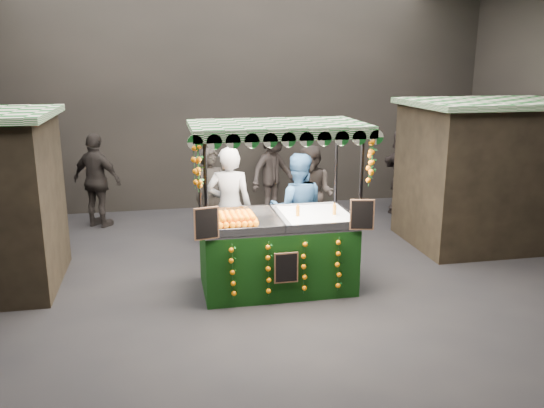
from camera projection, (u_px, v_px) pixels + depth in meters
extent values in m
plane|color=black|center=(266.00, 291.00, 8.26)|extent=(12.00, 12.00, 0.00)
cube|color=black|center=(223.00, 96.00, 12.38)|extent=(12.00, 0.10, 5.00)
cube|color=black|center=(448.00, 221.00, 2.89)|extent=(12.00, 0.10, 5.00)
cube|color=black|center=(489.00, 175.00, 10.21)|extent=(2.80, 2.00, 2.50)
cube|color=#13571B|center=(496.00, 103.00, 9.89)|extent=(3.00, 2.20, 0.10)
cube|color=black|center=(277.00, 256.00, 8.29)|extent=(2.17, 1.18, 0.99)
cube|color=#BBBCC2|center=(277.00, 222.00, 8.16)|extent=(2.17, 1.18, 0.04)
cylinder|color=black|center=(207.00, 226.00, 7.38)|extent=(0.05, 0.05, 2.37)
cylinder|color=black|center=(360.00, 217.00, 7.78)|extent=(0.05, 0.05, 2.37)
cylinder|color=black|center=(200.00, 205.00, 8.45)|extent=(0.05, 0.05, 2.37)
cylinder|color=black|center=(335.00, 198.00, 8.85)|extent=(0.05, 0.05, 2.37)
cube|color=#13571B|center=(277.00, 126.00, 7.81)|extent=(2.42, 1.43, 0.08)
cube|color=white|center=(316.00, 216.00, 8.26)|extent=(0.97, 1.07, 0.08)
cube|color=black|center=(206.00, 223.00, 7.31)|extent=(0.33, 0.09, 0.43)
cube|color=black|center=(362.00, 215.00, 7.72)|extent=(0.33, 0.09, 0.43)
cube|color=black|center=(286.00, 268.00, 7.68)|extent=(0.34, 0.02, 0.43)
imported|color=gray|center=(229.00, 208.00, 9.03)|extent=(0.80, 0.61, 1.98)
imported|color=navy|center=(297.00, 209.00, 9.17)|extent=(1.02, 0.87, 1.85)
imported|color=black|center=(211.00, 197.00, 10.13)|extent=(0.74, 0.60, 1.78)
imported|color=#2D2725|center=(312.00, 194.00, 10.32)|extent=(1.10, 1.09, 1.79)
imported|color=black|center=(97.00, 181.00, 11.23)|extent=(1.18, 1.00, 1.89)
imported|color=#2D2624|center=(273.00, 171.00, 12.14)|extent=(1.42, 1.26, 1.91)
imported|color=#282321|center=(45.00, 206.00, 9.61)|extent=(0.98, 0.98, 1.72)
imported|color=#2C2423|center=(404.00, 171.00, 12.03)|extent=(0.93, 1.88, 1.95)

